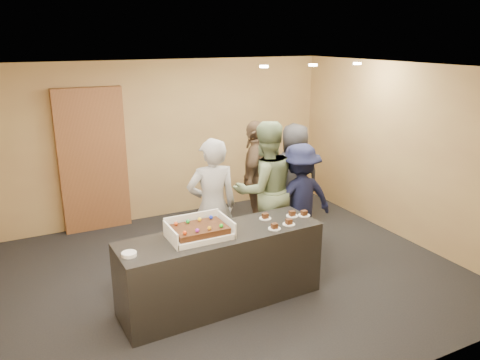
# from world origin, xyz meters

# --- Properties ---
(room) EXTENTS (6.04, 6.00, 2.70)m
(room) POSITION_xyz_m (0.00, 0.00, 1.35)
(room) COLOR black
(room) RESTS_ON ground
(serving_counter) EXTENTS (2.42, 0.79, 0.90)m
(serving_counter) POSITION_xyz_m (-0.36, -0.59, 0.45)
(serving_counter) COLOR black
(serving_counter) RESTS_ON floor
(storage_cabinet) EXTENTS (1.05, 0.15, 2.31)m
(storage_cabinet) POSITION_xyz_m (-1.23, 2.41, 1.16)
(storage_cabinet) COLOR brown
(storage_cabinet) RESTS_ON floor
(cake_box) EXTENTS (0.69, 0.48, 0.20)m
(cake_box) POSITION_xyz_m (-0.62, -0.56, 0.95)
(cake_box) COLOR white
(cake_box) RESTS_ON serving_counter
(sheet_cake) EXTENTS (0.59, 0.41, 0.11)m
(sheet_cake) POSITION_xyz_m (-0.62, -0.59, 1.00)
(sheet_cake) COLOR black
(sheet_cake) RESTS_ON cake_box
(plate_stack) EXTENTS (0.16, 0.16, 0.04)m
(plate_stack) POSITION_xyz_m (-1.44, -0.70, 0.92)
(plate_stack) COLOR white
(plate_stack) RESTS_ON serving_counter
(slice_a) EXTENTS (0.15, 0.15, 0.07)m
(slice_a) POSITION_xyz_m (0.25, -0.77, 0.92)
(slice_a) COLOR white
(slice_a) RESTS_ON serving_counter
(slice_b) EXTENTS (0.15, 0.15, 0.07)m
(slice_b) POSITION_xyz_m (0.32, -0.44, 0.92)
(slice_b) COLOR white
(slice_b) RESTS_ON serving_counter
(slice_c) EXTENTS (0.15, 0.15, 0.07)m
(slice_c) POSITION_xyz_m (0.48, -0.73, 0.92)
(slice_c) COLOR white
(slice_c) RESTS_ON serving_counter
(slice_d) EXTENTS (0.15, 0.15, 0.07)m
(slice_d) POSITION_xyz_m (0.66, -0.52, 0.92)
(slice_d) COLOR white
(slice_d) RESTS_ON serving_counter
(slice_e) EXTENTS (0.15, 0.15, 0.07)m
(slice_e) POSITION_xyz_m (0.80, -0.57, 0.92)
(slice_e) COLOR white
(slice_e) RESTS_ON serving_counter
(person_server_grey) EXTENTS (0.72, 0.53, 1.84)m
(person_server_grey) POSITION_xyz_m (-0.12, 0.19, 0.92)
(person_server_grey) COLOR #A7A7AC
(person_server_grey) RESTS_ON floor
(person_sage_man) EXTENTS (0.99, 0.79, 1.96)m
(person_sage_man) POSITION_xyz_m (0.76, 0.34, 0.98)
(person_sage_man) COLOR gray
(person_sage_man) RESTS_ON floor
(person_navy_man) EXTENTS (1.09, 0.67, 1.63)m
(person_navy_man) POSITION_xyz_m (1.24, 0.18, 0.81)
(person_navy_man) COLOR #151939
(person_navy_man) RESTS_ON floor
(person_brown_extra) EXTENTS (1.04, 1.10, 1.83)m
(person_brown_extra) POSITION_xyz_m (1.03, 1.12, 0.91)
(person_brown_extra) COLOR brown
(person_brown_extra) RESTS_ON floor
(person_dark_suit) EXTENTS (0.96, 0.76, 1.73)m
(person_dark_suit) POSITION_xyz_m (1.72, 1.06, 0.87)
(person_dark_suit) COLOR #29292E
(person_dark_suit) RESTS_ON floor
(ceiling_spotlights) EXTENTS (1.72, 0.12, 0.03)m
(ceiling_spotlights) POSITION_xyz_m (1.60, 0.50, 2.67)
(ceiling_spotlights) COLOR #FFEAC6
(ceiling_spotlights) RESTS_ON ceiling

